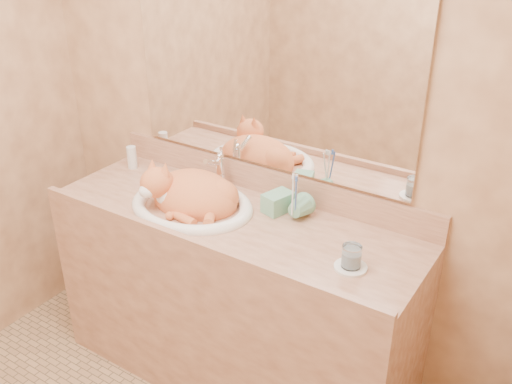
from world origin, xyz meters
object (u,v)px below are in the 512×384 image
Objects in this scene: cat at (189,192)px; soap_dispenser at (267,196)px; vanity_counter at (234,301)px; sink_basin at (191,189)px; toothbrush_cup at (294,212)px; water_glass at (352,256)px.

soap_dispenser is (0.32, 0.10, 0.03)m from cat.
sink_basin reaches higher than vanity_counter.
vanity_counter is 0.53m from toothbrush_cup.
soap_dispenser reaches higher than sink_basin.
soap_dispenser reaches higher than water_glass.
sink_basin reaches higher than water_glass.
cat reaches higher than sink_basin.
soap_dispenser is 0.13m from toothbrush_cup.
soap_dispenser is 1.88× the size of toothbrush_cup.
cat is 4.00× the size of toothbrush_cup.
cat is (-0.02, 0.01, -0.02)m from sink_basin.
toothbrush_cup is at bearing 23.59° from vanity_counter.
toothbrush_cup is at bearing 152.29° from water_glass.
sink_basin is 6.53× the size of water_glass.
sink_basin is 1.36× the size of cat.
vanity_counter is 0.74m from water_glass.
vanity_counter is 0.54m from soap_dispenser.
cat is at bearing 145.81° from sink_basin.
cat is 2.13× the size of soap_dispenser.
toothbrush_cup is (0.12, 0.01, -0.05)m from soap_dispenser.
vanity_counter is 2.98× the size of sink_basin.
soap_dispenser reaches higher than vanity_counter.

